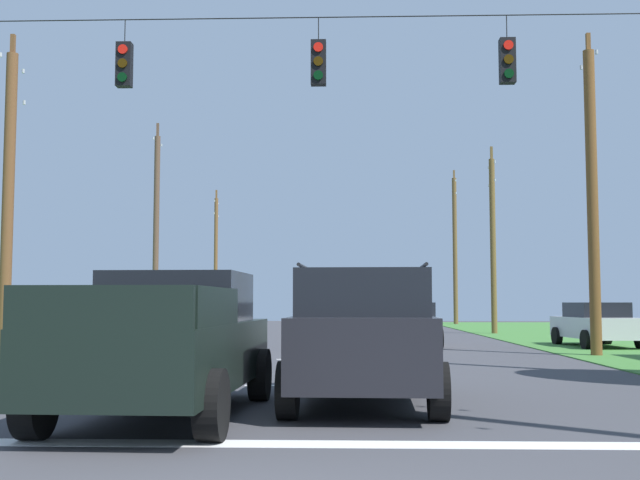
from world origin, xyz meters
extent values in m
cube|color=white|center=(0.00, 3.42, 0.00)|extent=(12.89, 0.45, 0.01)
cube|color=white|center=(0.00, 9.42, 0.00)|extent=(2.50, 0.15, 0.01)
cube|color=white|center=(0.00, 16.07, 0.00)|extent=(2.50, 0.15, 0.01)
cube|color=white|center=(0.00, 22.02, 0.00)|extent=(2.50, 0.15, 0.01)
cylinder|color=black|center=(-0.01, 11.05, 7.53)|extent=(15.88, 0.02, 0.02)
cylinder|color=black|center=(-4.08, 11.05, 7.28)|extent=(0.02, 0.02, 0.51)
cube|color=black|center=(-4.08, 11.05, 6.55)|extent=(0.32, 0.24, 0.95)
cylinder|color=red|center=(-4.08, 10.91, 6.84)|extent=(0.20, 0.04, 0.20)
cylinder|color=#352203|center=(-4.08, 10.91, 6.54)|extent=(0.20, 0.04, 0.20)
cylinder|color=black|center=(-4.08, 10.91, 6.24)|extent=(0.20, 0.04, 0.20)
cylinder|color=black|center=(0.05, 11.05, 7.28)|extent=(0.02, 0.02, 0.51)
cube|color=black|center=(0.05, 11.05, 6.55)|extent=(0.32, 0.24, 0.95)
cylinder|color=red|center=(0.05, 10.91, 6.84)|extent=(0.20, 0.04, 0.20)
cylinder|color=#352203|center=(0.05, 10.91, 6.54)|extent=(0.20, 0.04, 0.20)
cylinder|color=black|center=(0.05, 10.91, 6.24)|extent=(0.20, 0.04, 0.20)
cylinder|color=black|center=(4.00, 11.05, 7.28)|extent=(0.02, 0.02, 0.51)
cube|color=black|center=(4.00, 11.05, 6.55)|extent=(0.32, 0.24, 0.95)
cylinder|color=red|center=(4.00, 10.91, 6.84)|extent=(0.20, 0.04, 0.20)
cylinder|color=#352203|center=(4.00, 10.91, 6.54)|extent=(0.20, 0.04, 0.20)
cylinder|color=black|center=(4.00, 10.91, 6.24)|extent=(0.20, 0.04, 0.20)
cube|color=black|center=(-1.79, 5.39, 0.82)|extent=(2.19, 5.47, 0.85)
cube|color=black|center=(-1.77, 6.04, 1.60)|extent=(1.91, 1.96, 0.70)
cube|color=black|center=(-2.78, 4.08, 1.48)|extent=(0.18, 2.38, 0.45)
cube|color=black|center=(-0.90, 4.01, 1.48)|extent=(0.18, 2.38, 0.45)
cube|color=black|center=(-1.88, 2.74, 1.48)|extent=(1.96, 0.17, 0.45)
cylinder|color=black|center=(-2.73, 7.26, 0.40)|extent=(0.31, 0.81, 0.80)
cylinder|color=black|center=(-0.73, 7.19, 0.40)|extent=(0.31, 0.81, 0.80)
cylinder|color=black|center=(-2.86, 3.59, 0.40)|extent=(0.31, 0.81, 0.80)
cylinder|color=black|center=(-0.86, 3.52, 0.40)|extent=(0.31, 0.81, 0.80)
cube|color=black|center=(0.89, 6.78, 0.85)|extent=(2.11, 4.86, 0.95)
cube|color=black|center=(0.88, 6.63, 1.66)|extent=(1.90, 3.26, 0.65)
cylinder|color=black|center=(0.03, 6.66, 2.03)|extent=(0.14, 2.72, 0.05)
cylinder|color=black|center=(1.73, 6.60, 2.03)|extent=(0.14, 2.72, 0.05)
cylinder|color=black|center=(-0.03, 8.44, 0.38)|extent=(0.28, 0.77, 0.76)
cylinder|color=black|center=(1.91, 8.38, 0.38)|extent=(0.28, 0.77, 0.76)
cylinder|color=black|center=(-0.14, 5.18, 0.38)|extent=(0.28, 0.77, 0.76)
cylinder|color=black|center=(1.81, 5.12, 0.38)|extent=(0.28, 0.77, 0.76)
cube|color=silver|center=(-4.38, 17.73, 0.67)|extent=(4.36, 1.94, 0.70)
cube|color=black|center=(-4.38, 17.73, 1.27)|extent=(2.15, 1.69, 0.50)
cylinder|color=black|center=(-5.77, 16.79, 0.32)|extent=(0.65, 0.24, 0.64)
cylinder|color=black|center=(-5.83, 18.59, 0.32)|extent=(0.65, 0.24, 0.64)
cylinder|color=black|center=(-2.94, 16.88, 0.32)|extent=(0.65, 0.24, 0.64)
cylinder|color=black|center=(-2.99, 18.68, 0.32)|extent=(0.65, 0.24, 0.64)
cube|color=silver|center=(9.17, 22.23, 0.67)|extent=(2.10, 4.42, 0.70)
cube|color=black|center=(9.17, 22.23, 1.27)|extent=(1.77, 2.21, 0.50)
cylinder|color=black|center=(8.17, 23.58, 0.32)|extent=(0.27, 0.65, 0.64)
cylinder|color=black|center=(9.97, 23.71, 0.32)|extent=(0.27, 0.65, 0.64)
cylinder|color=black|center=(8.38, 20.75, 0.32)|extent=(0.27, 0.65, 0.64)
cube|color=silver|center=(2.84, 22.68, 0.67)|extent=(1.88, 4.33, 0.70)
cube|color=black|center=(2.84, 22.68, 1.27)|extent=(1.66, 2.13, 0.50)
cylinder|color=black|center=(3.71, 21.24, 0.32)|extent=(0.23, 0.64, 0.64)
cylinder|color=black|center=(1.91, 21.28, 0.32)|extent=(0.23, 0.64, 0.64)
cylinder|color=black|center=(3.76, 24.08, 0.32)|extent=(0.23, 0.64, 0.64)
cylinder|color=black|center=(1.96, 24.11, 0.32)|extent=(0.23, 0.64, 0.64)
cylinder|color=brown|center=(7.73, 17.66, 4.44)|extent=(0.32, 0.32, 8.88)
cube|color=brown|center=(7.73, 17.66, 8.48)|extent=(0.12, 0.12, 1.84)
cylinder|color=#B2B7BC|center=(7.73, 18.39, 8.60)|extent=(0.08, 0.08, 0.12)
cylinder|color=#B2B7BC|center=(7.73, 16.92, 8.60)|extent=(0.08, 0.08, 0.12)
cylinder|color=brown|center=(7.79, 33.51, 4.28)|extent=(0.28, 0.28, 8.56)
cube|color=brown|center=(7.79, 33.51, 8.16)|extent=(0.12, 0.12, 2.05)
cylinder|color=#B2B7BC|center=(7.79, 34.33, 8.28)|extent=(0.08, 0.08, 0.12)
cylinder|color=#B2B7BC|center=(7.79, 32.69, 8.28)|extent=(0.08, 0.08, 0.12)
cube|color=brown|center=(7.79, 33.51, 7.26)|extent=(0.12, 0.12, 2.04)
cylinder|color=#B2B7BC|center=(7.79, 34.32, 7.38)|extent=(0.08, 0.08, 0.12)
cylinder|color=#B2B7BC|center=(7.79, 32.69, 7.38)|extent=(0.08, 0.08, 0.12)
cylinder|color=brown|center=(8.19, 49.97, 5.11)|extent=(0.31, 0.31, 10.21)
cube|color=brown|center=(8.19, 49.97, 9.81)|extent=(0.12, 0.12, 1.93)
cylinder|color=#B2B7BC|center=(8.19, 50.74, 9.93)|extent=(0.08, 0.08, 0.12)
cylinder|color=#B2B7BC|center=(8.19, 49.20, 9.93)|extent=(0.08, 0.08, 0.12)
cube|color=brown|center=(8.19, 49.97, 8.91)|extent=(0.12, 0.12, 2.27)
cylinder|color=#B2B7BC|center=(8.19, 50.87, 9.03)|extent=(0.08, 0.08, 0.12)
cylinder|color=#B2B7BC|center=(8.19, 49.06, 9.03)|extent=(0.08, 0.08, 0.12)
cylinder|color=brown|center=(-8.79, 16.32, 4.27)|extent=(0.32, 0.32, 8.54)
cube|color=brown|center=(-8.79, 16.32, 8.14)|extent=(0.12, 0.12, 1.90)
cylinder|color=#B2B7BC|center=(-8.79, 17.08, 8.26)|extent=(0.08, 0.08, 0.12)
cylinder|color=#B2B7BC|center=(-8.79, 15.55, 8.26)|extent=(0.08, 0.08, 0.12)
cube|color=brown|center=(-8.79, 16.32, 7.24)|extent=(0.12, 0.12, 2.23)
cylinder|color=#B2B7BC|center=(-8.79, 17.21, 7.36)|extent=(0.08, 0.08, 0.12)
cylinder|color=brown|center=(-8.90, 33.87, 4.95)|extent=(0.29, 0.29, 9.89)
cube|color=brown|center=(-8.90, 33.87, 9.49)|extent=(0.12, 0.12, 2.14)
cylinder|color=#B2B7BC|center=(-8.90, 34.73, 9.61)|extent=(0.08, 0.08, 0.12)
cylinder|color=#B2B7BC|center=(-8.90, 33.02, 9.61)|extent=(0.08, 0.08, 0.12)
cylinder|color=brown|center=(-8.63, 50.41, 4.46)|extent=(0.26, 0.26, 8.92)
cube|color=brown|center=(-8.63, 50.41, 8.52)|extent=(0.12, 0.12, 2.00)
cylinder|color=#B2B7BC|center=(-8.63, 51.21, 8.64)|extent=(0.08, 0.08, 0.12)
cylinder|color=#B2B7BC|center=(-8.63, 49.61, 8.64)|extent=(0.08, 0.08, 0.12)
cube|color=brown|center=(-8.63, 50.41, 7.62)|extent=(0.12, 0.12, 2.37)
cylinder|color=#B2B7BC|center=(-8.63, 51.35, 7.74)|extent=(0.08, 0.08, 0.12)
cylinder|color=#B2B7BC|center=(-8.63, 49.46, 7.74)|extent=(0.08, 0.08, 0.12)
camera|label=1|loc=(0.63, -5.23, 1.52)|focal=44.42mm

